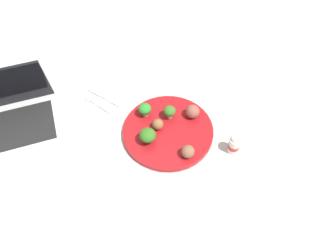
# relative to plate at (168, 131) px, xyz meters

# --- Properties ---
(ground_plane) EXTENTS (4.00, 4.00, 0.00)m
(ground_plane) POSITION_rel_plate_xyz_m (0.00, 0.00, -0.01)
(ground_plane) COLOR #B2B2AD
(plate) EXTENTS (0.28, 0.28, 0.02)m
(plate) POSITION_rel_plate_xyz_m (0.00, 0.00, 0.00)
(plate) COLOR maroon
(plate) RESTS_ON ground_plane
(broccoli_floret_back_right) EXTENTS (0.04, 0.04, 0.05)m
(broccoli_floret_back_right) POSITION_rel_plate_xyz_m (0.09, -0.01, 0.04)
(broccoli_floret_back_right) COLOR #92C368
(broccoli_floret_back_right) RESTS_ON plate
(broccoli_floret_front_right) EXTENTS (0.04, 0.04, 0.05)m
(broccoli_floret_front_right) POSITION_rel_plate_xyz_m (0.02, -0.05, 0.04)
(broccoli_floret_front_right) COLOR #9AC67B
(broccoli_floret_front_right) RESTS_ON plate
(broccoli_floret_mid_right) EXTENTS (0.05, 0.05, 0.05)m
(broccoli_floret_mid_right) POSITION_rel_plate_xyz_m (0.03, 0.07, 0.04)
(broccoli_floret_mid_right) COLOR #AABC74
(broccoli_floret_mid_right) RESTS_ON plate
(meatball_front_left) EXTENTS (0.04, 0.04, 0.04)m
(meatball_front_left) POSITION_rel_plate_xyz_m (-0.10, 0.05, 0.03)
(meatball_front_left) COLOR brown
(meatball_front_left) RESTS_ON plate
(meatball_front_right) EXTENTS (0.03, 0.03, 0.03)m
(meatball_front_right) POSITION_rel_plate_xyz_m (0.03, 0.01, 0.03)
(meatball_front_right) COLOR brown
(meatball_front_right) RESTS_ON plate
(meatball_center) EXTENTS (0.04, 0.04, 0.04)m
(meatball_center) POSITION_rel_plate_xyz_m (-0.04, -0.09, 0.03)
(meatball_center) COLOR brown
(meatball_center) RESTS_ON plate
(napkin) EXTENTS (0.18, 0.14, 0.01)m
(napkin) POSITION_rel_plate_xyz_m (0.25, 0.01, -0.01)
(napkin) COLOR white
(napkin) RESTS_ON ground_plane
(fork) EXTENTS (0.12, 0.03, 0.01)m
(fork) POSITION_rel_plate_xyz_m (0.26, 0.02, -0.00)
(fork) COLOR silver
(fork) RESTS_ON napkin
(knife) EXTENTS (0.15, 0.03, 0.01)m
(knife) POSITION_rel_plate_xyz_m (0.26, -0.01, -0.00)
(knife) COLOR white
(knife) RESTS_ON napkin
(yogurt_bottle) EXTENTS (0.03, 0.03, 0.07)m
(yogurt_bottle) POSITION_rel_plate_xyz_m (-0.20, -0.04, 0.02)
(yogurt_bottle) COLOR white
(yogurt_bottle) RESTS_ON ground_plane
(laptop) EXTENTS (0.38, 0.39, 0.21)m
(laptop) POSITION_rel_plate_xyz_m (0.44, 0.24, 0.03)
(laptop) COLOR silver
(laptop) RESTS_ON ground_plane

